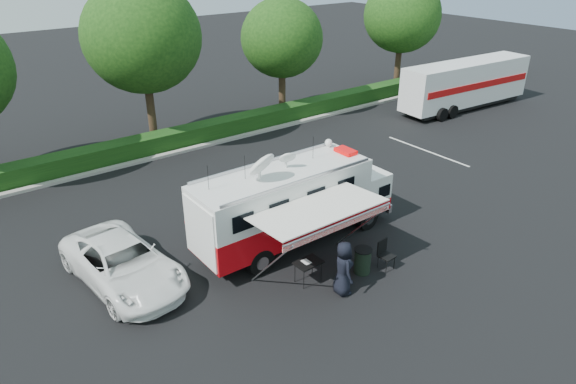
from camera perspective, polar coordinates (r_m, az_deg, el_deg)
name	(u,v)px	position (r m, az deg, el deg)	size (l,w,h in m)	color
ground_plane	(296,241)	(19.93, 0.87, -5.41)	(120.00, 120.00, 0.00)	black
back_border	(165,53)	(29.21, -13.48, 14.81)	(60.00, 6.14, 8.87)	#9E998E
stall_lines	(243,214)	(21.81, -5.03, -2.50)	(24.12, 5.50, 0.01)	silver
command_truck	(295,203)	(19.06, 0.74, -1.19)	(8.16, 2.25, 3.92)	black
awning	(321,212)	(16.67, 3.70, -2.28)	(4.45, 2.32, 2.69)	silver
white_suv	(126,282)	(18.54, -17.52, -9.51)	(2.49, 5.41, 1.50)	white
person	(342,292)	(17.35, 6.00, -11.00)	(0.93, 0.61, 1.91)	black
folding_table	(308,263)	(17.33, 2.27, -7.90)	(0.94, 0.68, 0.79)	black
folding_chair	(384,252)	(18.42, 10.66, -6.52)	(0.55, 0.57, 1.06)	black
trash_bin	(363,261)	(18.11, 8.28, -7.55)	(0.63, 0.63, 0.93)	black
semi_trailer	(466,84)	(37.36, 19.13, 11.26)	(10.43, 2.88, 3.18)	silver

